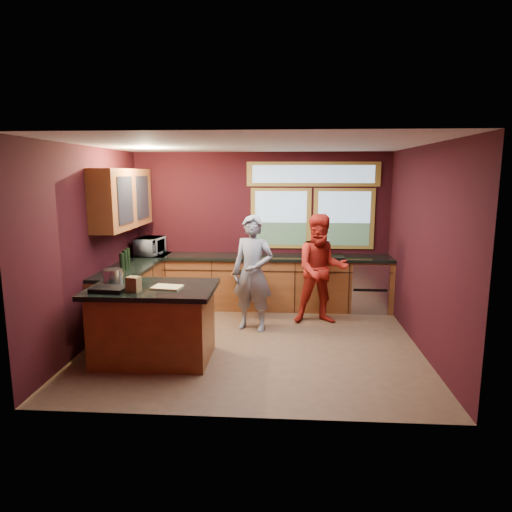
# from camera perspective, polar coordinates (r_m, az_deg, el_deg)

# --- Properties ---
(floor) EXTENTS (4.50, 4.50, 0.00)m
(floor) POSITION_cam_1_polar(r_m,az_deg,el_deg) (6.49, -0.38, -10.74)
(floor) COLOR brown
(floor) RESTS_ON ground
(room_shell) EXTENTS (4.52, 4.02, 2.71)m
(room_shell) POSITION_cam_1_polar(r_m,az_deg,el_deg) (6.48, -5.49, 5.53)
(room_shell) COLOR black
(room_shell) RESTS_ON ground
(back_counter) EXTENTS (4.50, 0.64, 0.93)m
(back_counter) POSITION_cam_1_polar(r_m,az_deg,el_deg) (7.97, 1.94, -3.27)
(back_counter) COLOR #582E15
(back_counter) RESTS_ON floor
(left_counter) EXTENTS (0.64, 2.30, 0.93)m
(left_counter) POSITION_cam_1_polar(r_m,az_deg,el_deg) (7.53, -14.90, -4.39)
(left_counter) COLOR #582E15
(left_counter) RESTS_ON floor
(island) EXTENTS (1.55, 1.05, 0.95)m
(island) POSITION_cam_1_polar(r_m,az_deg,el_deg) (5.94, -12.65, -8.13)
(island) COLOR #582E15
(island) RESTS_ON floor
(person_grey) EXTENTS (0.72, 0.58, 1.73)m
(person_grey) POSITION_cam_1_polar(r_m,az_deg,el_deg) (6.79, -0.41, -2.17)
(person_grey) COLOR slate
(person_grey) RESTS_ON floor
(person_red) EXTENTS (0.89, 0.73, 1.72)m
(person_red) POSITION_cam_1_polar(r_m,az_deg,el_deg) (7.16, 8.15, -1.67)
(person_red) COLOR maroon
(person_red) RESTS_ON floor
(microwave) EXTENTS (0.44, 0.59, 0.30)m
(microwave) POSITION_cam_1_polar(r_m,az_deg,el_deg) (8.15, -13.11, 1.21)
(microwave) COLOR #999999
(microwave) RESTS_ON left_counter
(potted_plant) EXTENTS (0.30, 0.26, 0.33)m
(potted_plant) POSITION_cam_1_polar(r_m,az_deg,el_deg) (7.91, 6.97, 1.21)
(potted_plant) COLOR #999999
(potted_plant) RESTS_ON back_counter
(paper_towel) EXTENTS (0.12, 0.12, 0.28)m
(paper_towel) POSITION_cam_1_polar(r_m,az_deg,el_deg) (7.88, 8.73, 0.96)
(paper_towel) COLOR silver
(paper_towel) RESTS_ON back_counter
(cutting_board) EXTENTS (0.38, 0.30, 0.02)m
(cutting_board) POSITION_cam_1_polar(r_m,az_deg,el_deg) (5.71, -11.05, -3.84)
(cutting_board) COLOR tan
(cutting_board) RESTS_ON island
(stock_pot) EXTENTS (0.24, 0.24, 0.18)m
(stock_pot) POSITION_cam_1_polar(r_m,az_deg,el_deg) (6.11, -17.42, -2.43)
(stock_pot) COLOR silver
(stock_pot) RESTS_ON island
(paper_bag) EXTENTS (0.17, 0.15, 0.18)m
(paper_bag) POSITION_cam_1_polar(r_m,az_deg,el_deg) (5.61, -15.06, -3.43)
(paper_bag) COLOR brown
(paper_bag) RESTS_ON island
(black_tray) EXTENTS (0.42, 0.31, 0.05)m
(black_tray) POSITION_cam_1_polar(r_m,az_deg,el_deg) (5.72, -17.88, -3.96)
(black_tray) COLOR black
(black_tray) RESTS_ON island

